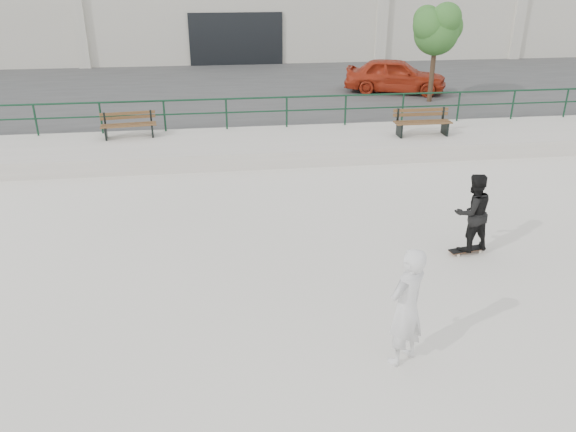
{
  "coord_description": "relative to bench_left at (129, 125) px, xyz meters",
  "views": [
    {
      "loc": [
        -1.42,
        -7.49,
        5.47
      ],
      "look_at": [
        -0.14,
        2.0,
        1.18
      ],
      "focal_mm": 35.0,
      "sensor_mm": 36.0,
      "label": 1
    }
  ],
  "objects": [
    {
      "name": "ground",
      "position": [
        4.09,
        -10.26,
        -0.89
      ],
      "size": [
        120.0,
        120.0,
        0.0
      ],
      "primitive_type": "plane",
      "color": "beige",
      "rests_on": "ground"
    },
    {
      "name": "ledge",
      "position": [
        4.09,
        -0.76,
        -0.64
      ],
      "size": [
        30.0,
        3.0,
        0.5
      ],
      "primitive_type": "cube",
      "color": "beige",
      "rests_on": "ground"
    },
    {
      "name": "parking_strip",
      "position": [
        4.09,
        7.74,
        -0.64
      ],
      "size": [
        60.0,
        14.0,
        0.5
      ],
      "primitive_type": "cube",
      "color": "#3D3D3D",
      "rests_on": "ground"
    },
    {
      "name": "railing",
      "position": [
        4.09,
        0.54,
        0.36
      ],
      "size": [
        28.0,
        0.06,
        1.03
      ],
      "color": "#153A25",
      "rests_on": "ledge"
    },
    {
      "name": "bench_left",
      "position": [
        0.0,
        0.0,
        0.0
      ],
      "size": [
        1.74,
        0.68,
        0.78
      ],
      "rotation": [
        0.0,
        0.0,
        0.11
      ],
      "color": "#51311B",
      "rests_on": "ledge"
    },
    {
      "name": "bench_right",
      "position": [
        9.22,
        -1.01,
        0.03
      ],
      "size": [
        1.81,
        0.54,
        0.83
      ],
      "rotation": [
        0.0,
        0.0,
        -0.0
      ],
      "color": "#51311B",
      "rests_on": "ledge"
    },
    {
      "name": "tree",
      "position": [
        11.26,
        3.62,
        2.42
      ],
      "size": [
        2.11,
        1.87,
        3.75
      ],
      "color": "#4E3D27",
      "rests_on": "parking_strip"
    },
    {
      "name": "red_car",
      "position": [
        10.38,
        5.48,
        0.33
      ],
      "size": [
        4.53,
        2.99,
        1.43
      ],
      "primitive_type": "imported",
      "rotation": [
        0.0,
        0.0,
        1.23
      ],
      "color": "#AB2C15",
      "rests_on": "parking_strip"
    },
    {
      "name": "skateboard",
      "position": [
        7.73,
        -8.0,
        -0.81
      ],
      "size": [
        0.8,
        0.34,
        0.09
      ],
      "rotation": [
        0.0,
        0.0,
        0.18
      ],
      "color": "black",
      "rests_on": "ground"
    },
    {
      "name": "standing_skater",
      "position": [
        7.73,
        -8.0,
        0.03
      ],
      "size": [
        0.9,
        0.75,
        1.65
      ],
      "primitive_type": "imported",
      "rotation": [
        0.0,
        0.0,
        3.32
      ],
      "color": "black",
      "rests_on": "skateboard"
    },
    {
      "name": "seated_skater",
      "position": [
        5.29,
        -11.17,
        0.06
      ],
      "size": [
        0.82,
        0.75,
        1.89
      ],
      "primitive_type": "imported",
      "rotation": [
        0.0,
        0.0,
        3.72
      ],
      "color": "silver",
      "rests_on": "ground"
    }
  ]
}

